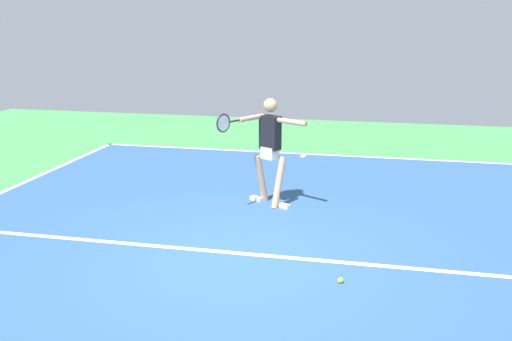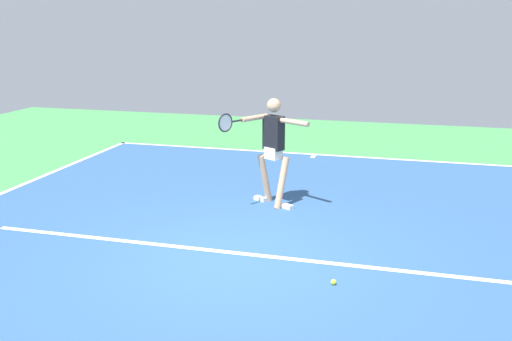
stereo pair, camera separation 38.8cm
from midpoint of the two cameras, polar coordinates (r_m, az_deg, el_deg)
name	(u,v)px [view 1 (the left image)]	position (r m, az deg, el deg)	size (l,w,h in m)	color
ground_plane	(238,260)	(7.56, -3.28, -8.91)	(22.08, 22.08, 0.00)	#428E4C
court_surface	(238,260)	(7.56, -3.28, -8.89)	(9.95, 12.68, 0.00)	#2D5484
court_line_baseline_near	(304,154)	(13.44, 3.99, 1.66)	(9.95, 0.10, 0.01)	white
court_line_service	(242,254)	(7.76, -2.82, -8.23)	(7.46, 0.10, 0.01)	white
court_line_centre_mark	(303,156)	(13.24, 3.86, 1.47)	(0.10, 0.30, 0.01)	white
tennis_player	(269,144)	(9.45, 0.12, 2.62)	(1.33, 1.11, 1.81)	tan
tennis_ball_centre_court	(341,280)	(6.98, 6.78, -10.78)	(0.07, 0.07, 0.07)	#CCE033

